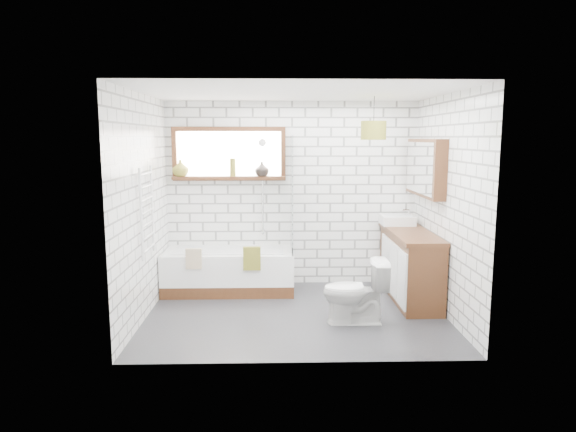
{
  "coord_description": "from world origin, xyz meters",
  "views": [
    {
      "loc": [
        -0.24,
        -5.68,
        2.01
      ],
      "look_at": [
        -0.08,
        0.25,
        1.11
      ],
      "focal_mm": 32.0,
      "sensor_mm": 36.0,
      "label": 1
    }
  ],
  "objects_px": {
    "toilet": "(355,291)",
    "pendant": "(373,130)",
    "vanity": "(410,265)",
    "basin": "(397,220)",
    "bathtub": "(229,271)"
  },
  "relations": [
    {
      "from": "vanity",
      "to": "basin",
      "type": "xyz_separation_m",
      "value": [
        -0.06,
        0.5,
        0.5
      ]
    },
    {
      "from": "basin",
      "to": "pendant",
      "type": "distance_m",
      "value": 1.38
    },
    {
      "from": "basin",
      "to": "pendant",
      "type": "height_order",
      "value": "pendant"
    },
    {
      "from": "toilet",
      "to": "pendant",
      "type": "bearing_deg",
      "value": 159.21
    },
    {
      "from": "vanity",
      "to": "basin",
      "type": "bearing_deg",
      "value": 96.84
    },
    {
      "from": "basin",
      "to": "toilet",
      "type": "xyz_separation_m",
      "value": [
        -0.76,
        -1.33,
        -0.57
      ]
    },
    {
      "from": "bathtub",
      "to": "toilet",
      "type": "distance_m",
      "value": 1.92
    },
    {
      "from": "pendant",
      "to": "basin",
      "type": "bearing_deg",
      "value": 51.56
    },
    {
      "from": "toilet",
      "to": "bathtub",
      "type": "bearing_deg",
      "value": -128.68
    },
    {
      "from": "basin",
      "to": "pendant",
      "type": "xyz_separation_m",
      "value": [
        -0.46,
        -0.57,
        1.17
      ]
    },
    {
      "from": "vanity",
      "to": "basin",
      "type": "height_order",
      "value": "basin"
    },
    {
      "from": "vanity",
      "to": "toilet",
      "type": "distance_m",
      "value": 1.17
    },
    {
      "from": "vanity",
      "to": "pendant",
      "type": "distance_m",
      "value": 1.75
    },
    {
      "from": "toilet",
      "to": "pendant",
      "type": "relative_size",
      "value": 2.36
    },
    {
      "from": "bathtub",
      "to": "vanity",
      "type": "xyz_separation_m",
      "value": [
        2.3,
        -0.39,
        0.16
      ]
    }
  ]
}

